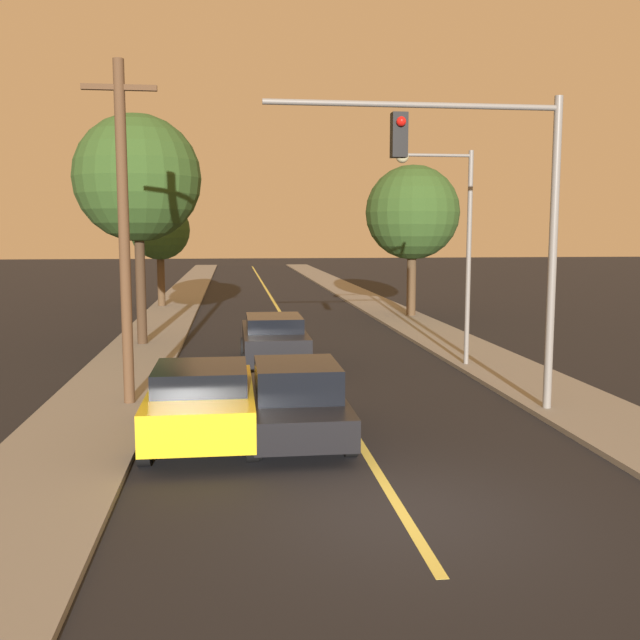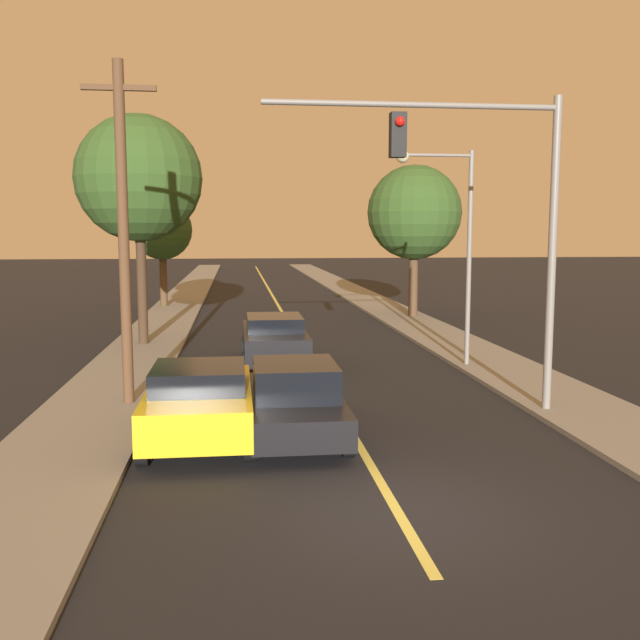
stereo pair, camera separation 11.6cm
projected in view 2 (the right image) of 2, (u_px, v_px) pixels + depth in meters
ground_plane at (398, 513)px, 10.11m from camera, size 200.00×200.00×0.00m
road_surface at (272, 294)px, 45.59m from camera, size 8.19×80.00×0.01m
sidewalk_left at (187, 294)px, 44.97m from camera, size 2.50×80.00×0.12m
sidewalk_right at (354, 293)px, 46.20m from camera, size 2.50×80.00×0.12m
car_near_lane_front at (295, 400)px, 13.73m from camera, size 1.90×4.30×1.49m
car_near_lane_second at (274, 340)px, 21.00m from camera, size 1.92×4.63×1.54m
car_outer_lane_front at (200, 401)px, 13.44m from camera, size 2.04×4.20×1.49m
traffic_signal_mast at (488, 196)px, 14.91m from camera, size 6.28×0.42×6.67m
streetlamp_right at (450, 224)px, 20.33m from camera, size 2.25×0.36×6.14m
utility_pole_left at (123, 228)px, 15.70m from camera, size 1.60×0.24×7.53m
tree_left_near at (139, 179)px, 24.08m from camera, size 4.28×4.28×7.79m
tree_left_far at (162, 230)px, 37.00m from camera, size 3.11×3.11×5.52m
tree_right_near at (414, 213)px, 32.59m from camera, size 4.31×4.31×6.90m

